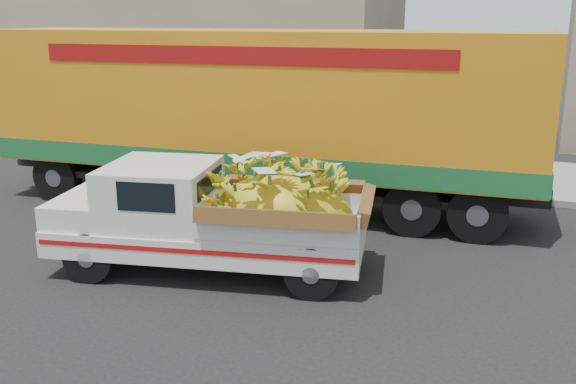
% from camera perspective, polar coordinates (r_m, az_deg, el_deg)
% --- Properties ---
extents(ground, '(100.00, 100.00, 0.00)m').
position_cam_1_polar(ground, '(11.73, -13.28, -5.44)').
color(ground, black).
rests_on(ground, ground).
extents(curb, '(60.00, 0.25, 0.15)m').
position_cam_1_polar(curb, '(16.76, -1.46, 1.56)').
color(curb, gray).
rests_on(curb, ground).
extents(sidewalk, '(60.00, 4.00, 0.14)m').
position_cam_1_polar(sidewalk, '(18.66, 1.10, 2.99)').
color(sidewalk, gray).
rests_on(sidewalk, ground).
extents(building_left, '(18.00, 6.00, 5.00)m').
position_cam_1_polar(building_left, '(27.16, -10.55, 11.83)').
color(building_left, gray).
rests_on(building_left, ground).
extents(pickup_truck, '(5.33, 2.83, 1.78)m').
position_cam_1_polar(pickup_truck, '(10.40, -5.04, -2.20)').
color(pickup_truck, black).
rests_on(pickup_truck, ground).
extents(semi_trailer, '(12.04, 3.37, 3.80)m').
position_cam_1_polar(semi_trailer, '(13.87, -2.62, 7.24)').
color(semi_trailer, black).
rests_on(semi_trailer, ground).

